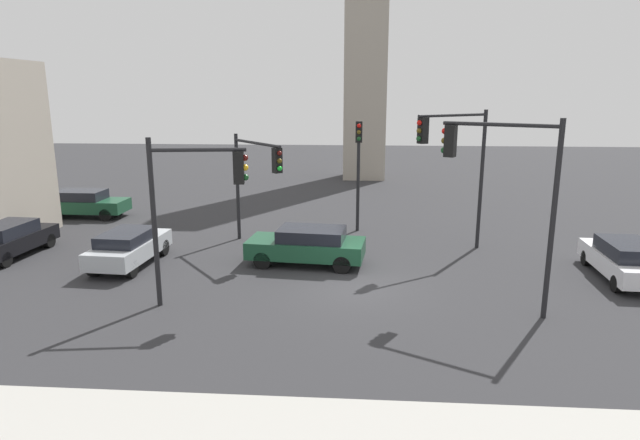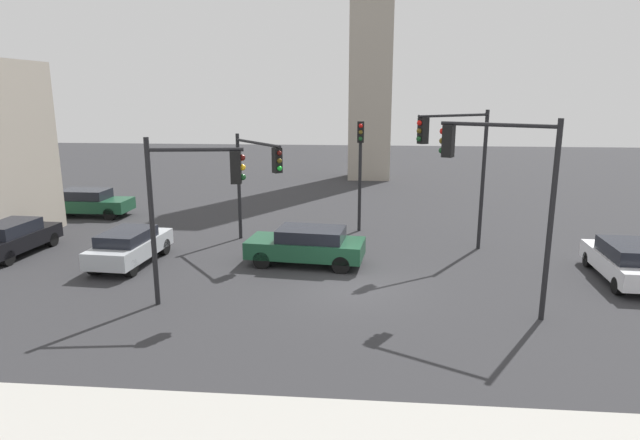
% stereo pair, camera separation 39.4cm
% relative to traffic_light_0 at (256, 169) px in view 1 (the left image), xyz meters
% --- Properties ---
extents(ground_plane, '(105.98, 105.98, 0.00)m').
position_rel_traffic_light_0_xyz_m(ground_plane, '(4.15, -4.61, -3.49)').
color(ground_plane, '#2D2D30').
extents(traffic_light_0, '(2.60, 3.26, 4.87)m').
position_rel_traffic_light_0_xyz_m(traffic_light_0, '(0.00, 0.00, 0.00)').
color(traffic_light_0, black).
rests_on(traffic_light_0, ground_plane).
extents(traffic_light_1, '(3.16, 1.85, 5.96)m').
position_rel_traffic_light_0_xyz_m(traffic_light_1, '(8.67, -6.12, 0.75)').
color(traffic_light_1, black).
rests_on(traffic_light_1, ground_plane).
extents(traffic_light_2, '(0.32, 0.46, 5.34)m').
position_rel_traffic_light_0_xyz_m(traffic_light_2, '(4.33, 3.38, 0.22)').
color(traffic_light_2, black).
rests_on(traffic_light_2, ground_plane).
extents(traffic_light_3, '(3.15, 2.35, 5.97)m').
position_rel_traffic_light_0_xyz_m(traffic_light_3, '(8.28, -0.22, 0.79)').
color(traffic_light_3, black).
rests_on(traffic_light_3, ground_plane).
extents(traffic_light_4, '(3.01, 0.63, 5.35)m').
position_rel_traffic_light_0_xyz_m(traffic_light_4, '(-0.66, -6.53, 0.21)').
color(traffic_light_4, black).
rests_on(traffic_light_4, ground_plane).
extents(car_0, '(2.03, 4.49, 1.44)m').
position_rel_traffic_light_0_xyz_m(car_0, '(14.05, -3.09, -2.74)').
color(car_0, silver).
rests_on(car_0, ground_plane).
extents(car_1, '(4.49, 1.87, 1.48)m').
position_rel_traffic_light_0_xyz_m(car_1, '(-10.60, 5.34, -2.71)').
color(car_1, '#19472D').
rests_on(car_1, ground_plane).
extents(car_2, '(1.93, 4.24, 1.45)m').
position_rel_traffic_light_0_xyz_m(car_2, '(-10.02, -1.99, -2.74)').
color(car_2, black).
rests_on(car_2, ground_plane).
extents(car_3, '(4.74, 2.39, 1.49)m').
position_rel_traffic_light_0_xyz_m(car_3, '(2.37, -2.15, -2.70)').
color(car_3, '#19472D').
rests_on(car_3, ground_plane).
extents(car_4, '(2.00, 4.27, 1.42)m').
position_rel_traffic_light_0_xyz_m(car_4, '(-4.61, -2.77, -2.74)').
color(car_4, '#ADB2B7').
rests_on(car_4, ground_plane).
extents(skyline_tower, '(3.24, 3.24, 24.83)m').
position_rel_traffic_light_0_xyz_m(skyline_tower, '(4.77, 20.69, 8.92)').
color(skyline_tower, '#A89E8E').
rests_on(skyline_tower, ground_plane).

